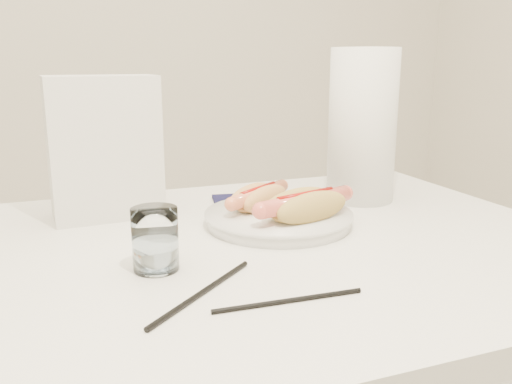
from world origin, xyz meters
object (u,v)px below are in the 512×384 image
object	(u,v)px
table	(220,280)
water_glass	(155,239)
plate	(278,220)
napkin_box	(104,148)
hotdog_left	(258,198)
paper_towel_roll	(362,126)
hotdog_right	(305,206)

from	to	relation	value
table	water_glass	size ratio (longest dim) A/B	13.48
plate	napkin_box	bearing A→B (deg)	148.28
napkin_box	plate	bearing A→B (deg)	-35.04
plate	water_glass	xyz separation A→B (m)	(-0.24, -0.13, 0.03)
hotdog_left	table	bearing A→B (deg)	-170.46
table	paper_towel_roll	size ratio (longest dim) A/B	3.88
hotdog_left	napkin_box	xyz separation A→B (m)	(-0.25, 0.13, 0.09)
water_glass	paper_towel_roll	size ratio (longest dim) A/B	0.29
table	paper_towel_roll	distance (m)	0.45
plate	hotdog_right	world-z (taller)	hotdog_right
hotdog_right	table	bearing A→B (deg)	169.19
hotdog_right	napkin_box	size ratio (longest dim) A/B	0.74
plate	hotdog_left	world-z (taller)	hotdog_left
table	hotdog_right	world-z (taller)	hotdog_right
plate	paper_towel_roll	bearing A→B (deg)	25.23
plate	water_glass	world-z (taller)	water_glass
napkin_box	paper_towel_roll	world-z (taller)	paper_towel_roll
table	napkin_box	size ratio (longest dim) A/B	4.64
hotdog_right	paper_towel_roll	size ratio (longest dim) A/B	0.62
table	water_glass	xyz separation A→B (m)	(-0.11, -0.06, 0.10)
plate	hotdog_left	bearing A→B (deg)	117.01
plate	napkin_box	xyz separation A→B (m)	(-0.27, 0.17, 0.12)
table	hotdog_left	world-z (taller)	hotdog_left
table	paper_towel_roll	xyz separation A→B (m)	(0.36, 0.17, 0.21)
water_glass	napkin_box	xyz separation A→B (m)	(-0.04, 0.30, 0.08)
hotdog_left	water_glass	distance (m)	0.28
hotdog_right	hotdog_left	bearing A→B (deg)	102.51
plate	water_glass	size ratio (longest dim) A/B	2.83
hotdog_right	paper_towel_roll	world-z (taller)	paper_towel_roll
table	water_glass	bearing A→B (deg)	-150.20
table	plate	xyz separation A→B (m)	(0.13, 0.06, 0.07)
hotdog_right	water_glass	size ratio (longest dim) A/B	2.15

